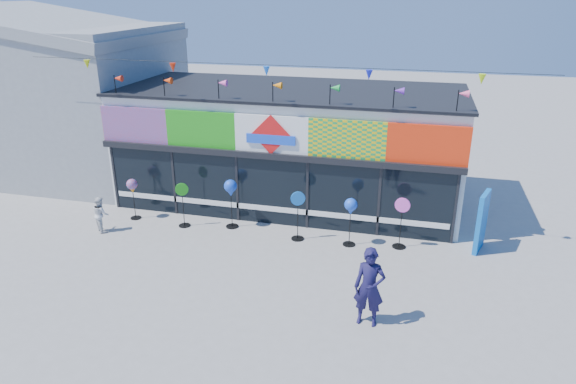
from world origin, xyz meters
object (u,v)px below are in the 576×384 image
(spinner_5, at_px, (401,222))
(adult_man, at_px, (369,287))
(blue_sign, at_px, (482,222))
(spinner_0, at_px, (132,187))
(spinner_1, at_px, (183,204))
(spinner_4, at_px, (351,208))
(child, at_px, (101,214))
(spinner_2, at_px, (231,190))
(spinner_3, at_px, (298,214))

(spinner_5, xyz_separation_m, adult_man, (-0.54, -4.11, 0.12))
(blue_sign, height_order, spinner_5, blue_sign)
(spinner_0, relative_size, spinner_1, 0.94)
(adult_man, bearing_deg, spinner_4, 106.11)
(spinner_5, relative_size, child, 1.38)
(spinner_1, height_order, child, spinner_1)
(spinner_2, xyz_separation_m, spinner_4, (3.95, -0.33, -0.09))
(child, bearing_deg, blue_sign, -133.05)
(blue_sign, relative_size, spinner_2, 1.11)
(blue_sign, bearing_deg, spinner_3, -155.14)
(spinner_3, height_order, spinner_4, spinner_3)
(spinner_0, xyz_separation_m, spinner_4, (7.42, -0.16, 0.09))
(child, bearing_deg, spinner_0, -76.42)
(spinner_4, xyz_separation_m, adult_man, (0.97, -3.88, -0.26))
(spinner_1, xyz_separation_m, spinner_3, (3.88, -0.02, 0.05))
(adult_man, xyz_separation_m, child, (-8.93, 2.91, -0.39))
(spinner_0, distance_m, spinner_3, 5.79)
(spinner_4, bearing_deg, spinner_5, 8.47)
(spinner_2, bearing_deg, spinner_1, -168.27)
(spinner_4, bearing_deg, child, -173.01)
(adult_man, distance_m, child, 9.40)
(blue_sign, bearing_deg, spinner_4, -152.43)
(spinner_5, bearing_deg, spinner_0, -179.60)
(spinner_0, xyz_separation_m, spinner_1, (1.90, -0.16, -0.34))
(adult_man, height_order, child, adult_man)
(child, bearing_deg, spinner_3, -132.22)
(spinner_0, distance_m, adult_man, 9.31)
(spinner_1, distance_m, spinner_2, 1.68)
(blue_sign, xyz_separation_m, spinner_5, (-2.33, -0.42, -0.07))
(spinner_4, bearing_deg, spinner_1, 179.94)
(adult_man, bearing_deg, child, 164.05)
(child, bearing_deg, adult_man, -158.92)
(blue_sign, bearing_deg, spinner_1, -158.08)
(spinner_3, relative_size, child, 1.37)
(spinner_3, height_order, spinner_5, spinner_5)
(spinner_3, bearing_deg, blue_sign, 6.87)
(spinner_1, xyz_separation_m, child, (-2.44, -0.98, -0.22))
(spinner_4, relative_size, child, 1.32)
(spinner_2, bearing_deg, spinner_5, -1.12)
(spinner_5, xyz_separation_m, child, (-9.46, -1.20, -0.27))
(spinner_3, xyz_separation_m, child, (-6.33, -0.96, -0.26))
(spinner_5, relative_size, adult_man, 0.83)
(spinner_2, bearing_deg, spinner_0, -177.20)
(spinner_0, distance_m, spinner_5, 8.93)
(spinner_0, distance_m, spinner_4, 7.42)
(spinner_0, bearing_deg, adult_man, -25.75)
(spinner_4, xyz_separation_m, child, (-7.96, -0.98, -0.65))
(spinner_2, xyz_separation_m, adult_man, (4.92, -4.21, -0.35))
(spinner_3, distance_m, spinner_5, 3.15)
(adult_man, relative_size, child, 1.66)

